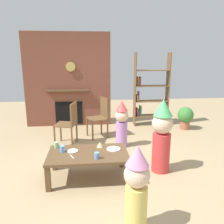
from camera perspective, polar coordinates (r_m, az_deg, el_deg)
ground_plane at (r=3.96m, az=-1.63°, el=-13.77°), size 12.00×12.00×0.00m
brick_fireplace_feature at (r=6.15m, az=-10.80°, el=7.63°), size 2.20×0.28×2.40m
bookshelf at (r=6.18m, az=9.05°, el=4.67°), size 0.90×0.28×1.90m
coffee_table at (r=3.56m, az=-5.89°, el=-10.82°), size 1.20×0.71×0.41m
paper_cup_near_left at (r=3.80m, az=-13.53°, el=-7.86°), size 0.07×0.07×0.09m
paper_cup_near_right at (r=3.62m, az=-12.14°, el=-8.89°), size 0.07×0.07×0.10m
paper_cup_center at (r=3.33m, az=-3.78°, el=-10.66°), size 0.07×0.07×0.09m
paper_plate_front at (r=3.65m, az=0.38°, el=-9.07°), size 0.21×0.21×0.01m
paper_plate_rear at (r=3.63m, az=-9.67°, el=-9.44°), size 0.16×0.16×0.01m
birthday_cake_slice at (r=3.73m, az=-3.00°, el=-7.97°), size 0.10×0.10×0.08m
table_fork at (r=3.45m, az=-9.86°, el=-10.75°), size 0.08×0.14×0.01m
child_with_cone_hat at (r=2.51m, az=6.07°, el=-17.92°), size 0.27×0.27×0.98m
child_in_pink at (r=3.73m, az=12.18°, el=-5.34°), size 0.33×0.33×1.19m
child_by_the_chairs at (r=4.68m, az=2.40°, el=-2.60°), size 0.27×0.27×0.96m
dining_chair_left at (r=4.84m, az=-10.39°, el=-2.25°), size 0.48×0.48×0.90m
dining_chair_middle at (r=5.27m, az=-2.79°, el=-0.70°), size 0.51×0.51×0.90m
potted_plant_tall at (r=6.12m, az=17.63°, el=-1.03°), size 0.39×0.39×0.57m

